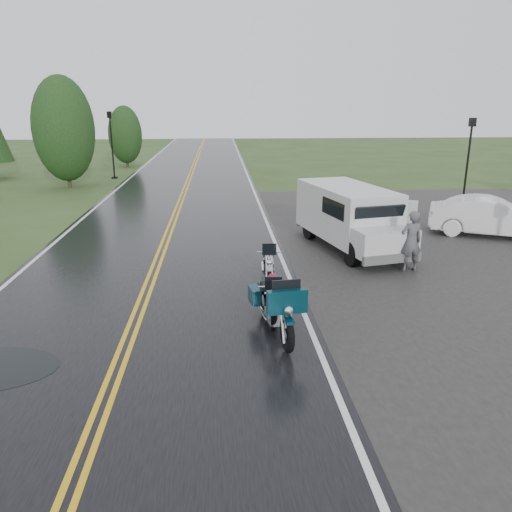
{
  "coord_description": "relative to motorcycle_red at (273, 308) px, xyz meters",
  "views": [
    {
      "loc": [
        1.93,
        -9.86,
        4.66
      ],
      "look_at": [
        2.8,
        2.0,
        1.0
      ],
      "focal_mm": 35.0,
      "sensor_mm": 36.0,
      "label": 1
    }
  ],
  "objects": [
    {
      "name": "lamp_post_far_left",
      "position": [
        -7.8,
        23.25,
        1.52
      ],
      "size": [
        0.36,
        0.36,
        4.21
      ],
      "primitive_type": null,
      "color": "black",
      "rests_on": "ground"
    },
    {
      "name": "sedan_white",
      "position": [
        8.69,
        7.43,
        0.12
      ],
      "size": [
        4.46,
        3.07,
        1.39
      ],
      "primitive_type": "imported",
      "rotation": [
        0.0,
        0.0,
        1.15
      ],
      "color": "silver",
      "rests_on": "ground"
    },
    {
      "name": "motorcycle_teal",
      "position": [
        0.17,
        -0.93,
        0.14
      ],
      "size": [
        1.21,
        2.53,
        1.44
      ],
      "primitive_type": null,
      "rotation": [
        0.0,
        0.0,
        0.14
      ],
      "color": "#042B36",
      "rests_on": "ground"
    },
    {
      "name": "motorcycle_silver",
      "position": [
        0.16,
        2.51,
        0.0
      ],
      "size": [
        0.84,
        2.02,
        1.17
      ],
      "primitive_type": null,
      "rotation": [
        0.0,
        0.0,
        -0.06
      ],
      "color": "#AEB2B6",
      "rests_on": "ground"
    },
    {
      "name": "motorcycle_red",
      "position": [
        0.0,
        0.0,
        0.0
      ],
      "size": [
        0.87,
        2.02,
        1.16
      ],
      "primitive_type": null,
      "rotation": [
        0.0,
        0.0,
        -0.08
      ],
      "color": "#50090D",
      "rests_on": "ground"
    },
    {
      "name": "road",
      "position": [
        -2.99,
        10.34,
        -0.56
      ],
      "size": [
        8.0,
        100.0,
        0.04
      ],
      "primitive_type": "cube",
      "color": "black",
      "rests_on": "ground"
    },
    {
      "name": "tree_left_mid",
      "position": [
        -9.67,
        19.8,
        2.05
      ],
      "size": [
        3.37,
        3.37,
        5.27
      ],
      "primitive_type": null,
      "color": "#1E3D19",
      "rests_on": "ground"
    },
    {
      "name": "lamp_post_far_right",
      "position": [
        10.43,
        13.03,
        1.45
      ],
      "size": [
        0.35,
        0.35,
        4.07
      ],
      "primitive_type": null,
      "color": "black",
      "rests_on": "ground"
    },
    {
      "name": "tree_left_far",
      "position": [
        -8.04,
        29.42,
        1.34
      ],
      "size": [
        2.5,
        2.5,
        3.84
      ],
      "primitive_type": null,
      "color": "#1E3D19",
      "rests_on": "ground"
    },
    {
      "name": "ground",
      "position": [
        -2.99,
        0.34,
        -0.58
      ],
      "size": [
        120.0,
        120.0,
        0.0
      ],
      "primitive_type": "plane",
      "color": "#2D471E",
      "rests_on": "ground"
    },
    {
      "name": "person_at_van",
      "position": [
        4.33,
        3.74,
        0.3
      ],
      "size": [
        0.68,
        0.49,
        1.75
      ],
      "primitive_type": "imported",
      "rotation": [
        0.0,
        0.0,
        3.26
      ],
      "color": "#4C4C51",
      "rests_on": "ground"
    },
    {
      "name": "parking_pad",
      "position": [
        8.01,
        5.34,
        -0.57
      ],
      "size": [
        14.0,
        24.0,
        0.03
      ],
      "primitive_type": "cube",
      "color": "black",
      "rests_on": "ground"
    },
    {
      "name": "van_white",
      "position": [
        2.81,
        4.31,
        0.46
      ],
      "size": [
        3.12,
        5.62,
        2.08
      ],
      "primitive_type": null,
      "rotation": [
        0.0,
        0.0,
        0.22
      ],
      "color": "silver",
      "rests_on": "ground"
    }
  ]
}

